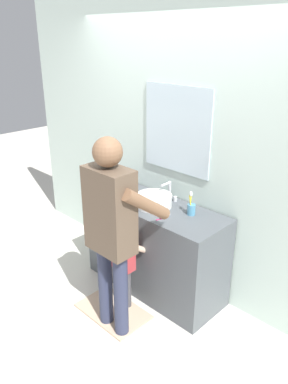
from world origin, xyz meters
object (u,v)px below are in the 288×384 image
(child_toddler, at_px, (124,256))
(soap_bottle, at_px, (129,186))
(toothbrush_cup, at_px, (191,209))
(adult_parent, at_px, (112,222))

(child_toddler, bearing_deg, soap_bottle, 131.32)
(child_toddler, bearing_deg, toothbrush_cup, 54.14)
(soap_bottle, xyz_separation_m, child_toddler, (0.38, -0.44, -0.42))
(child_toddler, distance_m, adult_parent, 0.56)
(soap_bottle, height_order, adult_parent, adult_parent)
(soap_bottle, bearing_deg, adult_parent, -52.05)
(toothbrush_cup, relative_size, soap_bottle, 1.25)
(toothbrush_cup, height_order, adult_parent, adult_parent)
(toothbrush_cup, relative_size, adult_parent, 0.12)
(child_toddler, relative_size, adult_parent, 0.53)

